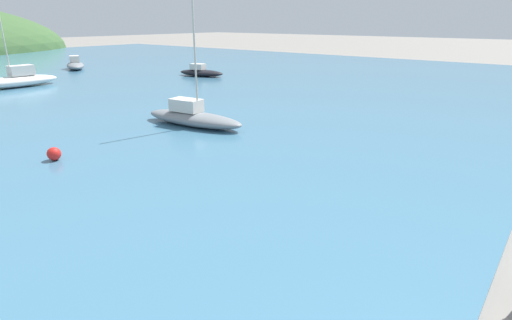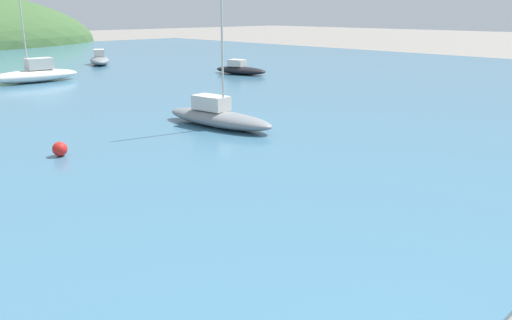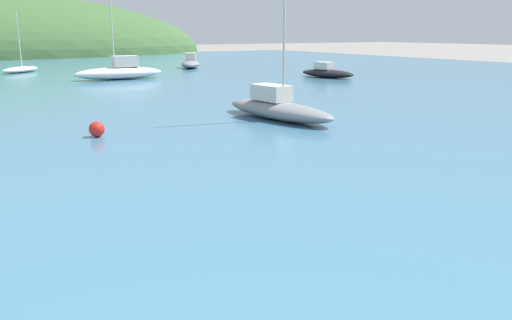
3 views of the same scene
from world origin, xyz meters
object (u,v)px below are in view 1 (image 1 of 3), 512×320
Objects in this scene: boat_red_dinghy at (193,117)px; boat_mid_harbor at (75,65)px; mooring_buoy at (54,154)px; boat_blue_hull at (17,80)px; boat_far_left at (201,72)px.

boat_mid_harbor is at bearing 72.19° from boat_red_dinghy.
mooring_buoy is (-5.37, 0.15, -0.15)m from boat_red_dinghy.
boat_far_left is (10.49, -5.14, -0.15)m from boat_blue_hull.
boat_blue_hull is at bearing 71.05° from mooring_buoy.
boat_red_dinghy is at bearing -135.41° from boat_far_left.
boat_red_dinghy is at bearing -107.81° from boat_mid_harbor.
mooring_buoy is (-15.70, -10.04, -0.09)m from boat_far_left.
boat_blue_hull is (-7.10, -6.28, 0.08)m from boat_mid_harbor.
boat_mid_harbor is 1.04× the size of boat_far_left.
mooring_buoy is at bearing -108.95° from boat_blue_hull.
boat_far_left is at bearing 32.59° from mooring_buoy.
boat_red_dinghy is (0.16, -15.33, -0.08)m from boat_blue_hull.
boat_mid_harbor is 24.74m from mooring_buoy.
boat_far_left is 9.58× the size of mooring_buoy.
boat_blue_hull is at bearing 153.90° from boat_far_left.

